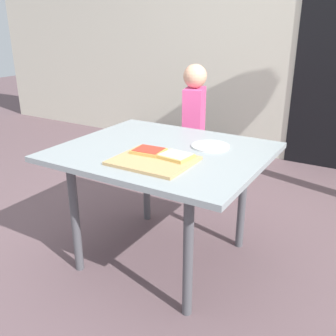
{
  "coord_description": "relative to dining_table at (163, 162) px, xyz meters",
  "views": [
    {
      "loc": [
        1.06,
        -1.72,
        1.37
      ],
      "look_at": [
        0.03,
        0.0,
        0.6
      ],
      "focal_mm": 40.59,
      "sensor_mm": 36.0,
      "label": 1
    }
  ],
  "objects": [
    {
      "name": "dining_table",
      "position": [
        0.0,
        0.0,
        0.0
      ],
      "size": [
        1.13,
        0.96,
        0.71
      ],
      "color": "#8D979A",
      "rests_on": "ground"
    },
    {
      "name": "cutting_board",
      "position": [
        0.07,
        -0.2,
        0.08
      ],
      "size": [
        0.39,
        0.33,
        0.02
      ],
      "primitive_type": "cube",
      "color": "tan",
      "rests_on": "dining_table"
    },
    {
      "name": "pizza_slice_far_right",
      "position": [
        0.16,
        -0.13,
        0.1
      ],
      "size": [
        0.17,
        0.15,
        0.02
      ],
      "color": "tan",
      "rests_on": "cutting_board"
    },
    {
      "name": "house_wall_back",
      "position": [
        0.0,
        2.29,
        0.74
      ],
      "size": [
        8.0,
        0.2,
        2.74
      ],
      "primitive_type": "cube",
      "color": "beige",
      "rests_on": "ground"
    },
    {
      "name": "ground_plane",
      "position": [
        0.0,
        0.0,
        -0.63
      ],
      "size": [
        16.0,
        16.0,
        0.0
      ],
      "primitive_type": "plane",
      "color": "#634C51"
    },
    {
      "name": "child_left",
      "position": [
        -0.25,
        0.88,
        -0.0
      ],
      "size": [
        0.2,
        0.27,
        1.08
      ],
      "color": "#3A2443",
      "rests_on": "ground"
    },
    {
      "name": "pizza_slice_far_left",
      "position": [
        -0.01,
        -0.13,
        0.1
      ],
      "size": [
        0.17,
        0.14,
        0.02
      ],
      "color": "tan",
      "rests_on": "cutting_board"
    },
    {
      "name": "plate_white_right",
      "position": [
        0.21,
        0.17,
        0.08
      ],
      "size": [
        0.22,
        0.22,
        0.01
      ],
      "primitive_type": "cylinder",
      "color": "white",
      "rests_on": "dining_table"
    }
  ]
}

